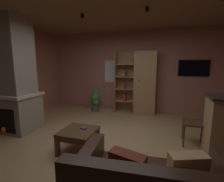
# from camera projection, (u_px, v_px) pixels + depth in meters

# --- Properties ---
(floor) EXTENTS (5.86, 5.27, 0.02)m
(floor) POSITION_uv_depth(u_px,v_px,m) (106.00, 147.00, 3.17)
(floor) COLOR tan
(floor) RESTS_ON ground
(wall_back) EXTENTS (5.98, 0.06, 2.66)m
(wall_back) POSITION_uv_depth(u_px,v_px,m) (132.00, 72.00, 5.45)
(wall_back) COLOR #AD7060
(wall_back) RESTS_ON ground
(ceiling) EXTENTS (5.86, 5.27, 0.02)m
(ceiling) POSITION_uv_depth(u_px,v_px,m) (105.00, 1.00, 2.73)
(ceiling) COLOR brown
(window_pane_back) EXTENTS (0.63, 0.01, 0.75)m
(window_pane_back) POSITION_uv_depth(u_px,v_px,m) (114.00, 71.00, 5.61)
(window_pane_back) COLOR white
(stone_fireplace) EXTENTS (1.05, 0.83, 2.66)m
(stone_fireplace) POSITION_uv_depth(u_px,v_px,m) (13.00, 81.00, 3.82)
(stone_fireplace) COLOR gray
(stone_fireplace) RESTS_ON ground
(bookshelf_cabinet) EXTENTS (1.31, 0.41, 2.00)m
(bookshelf_cabinet) POSITION_uv_depth(u_px,v_px,m) (142.00, 84.00, 5.14)
(bookshelf_cabinet) COLOR #A87F51
(bookshelf_cabinet) RESTS_ON ground
(coffee_table) EXTENTS (0.62, 0.63, 0.41)m
(coffee_table) POSITION_uv_depth(u_px,v_px,m) (79.00, 134.00, 2.97)
(coffee_table) COLOR #4C331E
(coffee_table) RESTS_ON ground
(table_book_0) EXTENTS (0.12, 0.10, 0.03)m
(table_book_0) POSITION_uv_depth(u_px,v_px,m) (83.00, 128.00, 3.01)
(table_book_0) COLOR #2D4C8C
(table_book_0) RESTS_ON coffee_table
(dining_chair) EXTENTS (0.44, 0.44, 0.92)m
(dining_chair) POSITION_uv_depth(u_px,v_px,m) (199.00, 120.00, 3.14)
(dining_chair) COLOR #4C331E
(dining_chair) RESTS_ON ground
(potted_floor_plant) EXTENTS (0.32, 0.33, 0.74)m
(potted_floor_plant) POSITION_uv_depth(u_px,v_px,m) (95.00, 100.00, 5.55)
(potted_floor_plant) COLOR #4C4C51
(potted_floor_plant) RESTS_ON ground
(wall_mounted_tv) EXTENTS (0.86, 0.06, 0.48)m
(wall_mounted_tv) POSITION_uv_depth(u_px,v_px,m) (194.00, 68.00, 4.81)
(wall_mounted_tv) COLOR black
(track_light_spot_0) EXTENTS (0.07, 0.07, 0.09)m
(track_light_spot_0) POSITION_uv_depth(u_px,v_px,m) (31.00, 22.00, 3.76)
(track_light_spot_0) COLOR black
(track_light_spot_1) EXTENTS (0.07, 0.07, 0.09)m
(track_light_spot_1) POSITION_uv_depth(u_px,v_px,m) (82.00, 16.00, 3.32)
(track_light_spot_1) COLOR black
(track_light_spot_2) EXTENTS (0.07, 0.07, 0.09)m
(track_light_spot_2) POSITION_uv_depth(u_px,v_px,m) (147.00, 9.00, 2.92)
(track_light_spot_2) COLOR black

